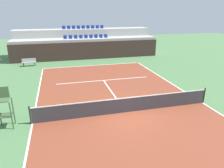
# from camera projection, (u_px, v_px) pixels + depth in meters

# --- Properties ---
(ground_plane) EXTENTS (80.00, 80.00, 0.00)m
(ground_plane) POSITION_uv_depth(u_px,v_px,m) (126.00, 112.00, 12.80)
(ground_plane) COLOR #477042
(court_surface) EXTENTS (11.00, 24.00, 0.01)m
(court_surface) POSITION_uv_depth(u_px,v_px,m) (126.00, 112.00, 12.80)
(court_surface) COLOR brown
(court_surface) RESTS_ON ground_plane
(baseline_far) EXTENTS (11.00, 0.10, 0.00)m
(baseline_far) POSITION_uv_depth(u_px,v_px,m) (93.00, 65.00, 23.69)
(baseline_far) COLOR white
(baseline_far) RESTS_ON court_surface
(sideline_left) EXTENTS (0.10, 24.00, 0.00)m
(sideline_left) POSITION_uv_depth(u_px,v_px,m) (32.00, 124.00, 11.49)
(sideline_left) COLOR white
(sideline_left) RESTS_ON court_surface
(sideline_right) EXTENTS (0.10, 24.00, 0.00)m
(sideline_right) POSITION_uv_depth(u_px,v_px,m) (202.00, 103.00, 14.10)
(sideline_right) COLOR white
(sideline_right) RESTS_ON court_surface
(service_line_far) EXTENTS (8.26, 0.10, 0.00)m
(service_line_far) POSITION_uv_depth(u_px,v_px,m) (103.00, 80.00, 18.63)
(service_line_far) COLOR white
(service_line_far) RESTS_ON court_surface
(centre_service_line) EXTENTS (0.10, 6.40, 0.00)m
(centre_service_line) POSITION_uv_depth(u_px,v_px,m) (113.00, 93.00, 15.71)
(centre_service_line) COLOR white
(centre_service_line) RESTS_ON court_surface
(back_wall) EXTENTS (18.66, 0.30, 2.20)m
(back_wall) POSITION_uv_depth(u_px,v_px,m) (88.00, 51.00, 26.43)
(back_wall) COLOR #33231E
(back_wall) RESTS_ON ground_plane
(stands_tier_lower) EXTENTS (18.66, 2.40, 2.51)m
(stands_tier_lower) POSITION_uv_depth(u_px,v_px,m) (87.00, 48.00, 27.61)
(stands_tier_lower) COLOR #9E9E99
(stands_tier_lower) RESTS_ON ground_plane
(stands_tier_upper) EXTENTS (18.66, 2.40, 3.53)m
(stands_tier_upper) POSITION_uv_depth(u_px,v_px,m) (84.00, 41.00, 29.63)
(stands_tier_upper) COLOR #9E9E99
(stands_tier_upper) RESTS_ON ground_plane
(seating_row_lower) EXTENTS (5.79, 0.44, 0.44)m
(seating_row_lower) POSITION_uv_depth(u_px,v_px,m) (86.00, 37.00, 27.24)
(seating_row_lower) COLOR navy
(seating_row_lower) RESTS_ON stands_tier_lower
(seating_row_upper) EXTENTS (5.79, 0.44, 0.44)m
(seating_row_upper) POSITION_uv_depth(u_px,v_px,m) (83.00, 28.00, 29.09)
(seating_row_upper) COLOR navy
(seating_row_upper) RESTS_ON stands_tier_upper
(tennis_net) EXTENTS (11.08, 0.08, 1.07)m
(tennis_net) POSITION_uv_depth(u_px,v_px,m) (126.00, 105.00, 12.63)
(tennis_net) COLOR black
(tennis_net) RESTS_ON court_surface
(umpire_chair) EXTENTS (0.76, 0.66, 2.20)m
(umpire_chair) POSITION_uv_depth(u_px,v_px,m) (4.00, 107.00, 10.85)
(umpire_chair) COLOR #334C2D
(umpire_chair) RESTS_ON ground_plane
(player_bench) EXTENTS (1.50, 0.40, 0.85)m
(player_bench) POSITION_uv_depth(u_px,v_px,m) (29.00, 62.00, 23.35)
(player_bench) COLOR #99999E
(player_bench) RESTS_ON ground_plane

